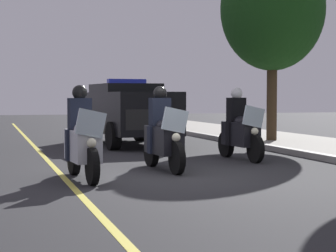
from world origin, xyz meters
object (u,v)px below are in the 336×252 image
Objects in this scene: police_suv at (128,111)px; tree_far_back at (273,9)px; police_motorcycle_lead_left at (82,141)px; police_motorcycle_lead_right at (163,136)px; cyclist_background at (145,112)px; police_motorcycle_trailing at (240,131)px.

tree_far_back is at bearing 82.50° from police_suv.
police_motorcycle_lead_left is 2.01m from police_motorcycle_lead_right.
tree_far_back is (-6.84, 7.16, 3.60)m from police_motorcycle_lead_left.
police_motorcycle_lead_right is 1.22× the size of cyclist_background.
police_motorcycle_lead_right is (-0.91, 1.79, 0.00)m from police_motorcycle_lead_left.
police_motorcycle_lead_right is 2.72m from police_motorcycle_trailing.
police_motorcycle_trailing is at bearing 121.81° from police_motorcycle_lead_right.
police_motorcycle_lead_left is at bearing -18.81° from police_suv.
police_motorcycle_lead_left is at bearing -46.32° from tree_far_back.
tree_far_back reaches higher than cyclist_background.
police_motorcycle_trailing is 1.22× the size of cyclist_background.
tree_far_back is (0.61, 4.62, 3.24)m from police_suv.
police_motorcycle_lead_left is at bearing -63.01° from police_motorcycle_lead_right.
police_motorcycle_trailing is at bearing -34.20° from tree_far_back.
police_motorcycle_lead_right and police_motorcycle_trailing have the same top height.
police_suv is (-7.44, 2.54, 0.37)m from police_motorcycle_lead_left.
cyclist_background is (-13.43, 4.63, 0.14)m from police_motorcycle_lead_left.
tree_far_back is (-5.92, 5.36, 3.60)m from police_motorcycle_lead_right.
cyclist_background is at bearing 177.29° from police_motorcycle_trailing.
cyclist_background is at bearing 167.21° from police_motorcycle_lead_right.
police_motorcycle_lead_left is 1.00× the size of police_motorcycle_trailing.
cyclist_background is at bearing 160.97° from police_motorcycle_lead_left.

